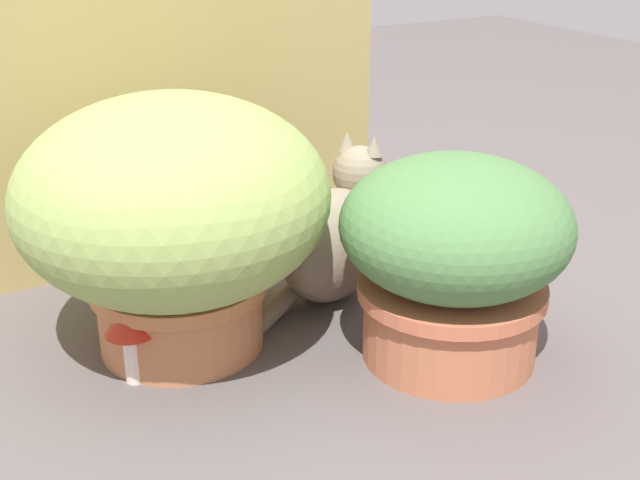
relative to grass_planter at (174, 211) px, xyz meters
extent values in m
plane|color=#585050|center=(0.11, -0.14, -0.25)|extent=(6.00, 6.00, 0.00)
cube|color=tan|center=(0.07, 0.38, 0.23)|extent=(1.08, 0.03, 0.97)
cylinder|color=#B67148|center=(0.00, 0.00, -0.19)|extent=(0.29, 0.29, 0.13)
cylinder|color=#BB7244|center=(0.00, 0.00, -0.13)|extent=(0.31, 0.31, 0.02)
ellipsoid|color=#8CA654|center=(0.00, 0.00, 0.02)|extent=(0.53, 0.53, 0.34)
cylinder|color=#BB6C48|center=(0.39, -0.26, -0.18)|extent=(0.30, 0.30, 0.14)
cylinder|color=#C26847|center=(0.39, -0.26, -0.13)|extent=(0.32, 0.32, 0.02)
ellipsoid|color=#4B7842|center=(0.39, -0.26, -0.01)|extent=(0.38, 0.38, 0.23)
ellipsoid|color=gray|center=(0.33, 0.04, -0.14)|extent=(0.31, 0.28, 0.22)
ellipsoid|color=#C1A696|center=(0.41, 0.09, -0.16)|extent=(0.11, 0.12, 0.11)
sphere|color=gray|center=(0.42, 0.09, -0.03)|extent=(0.15, 0.15, 0.11)
cone|color=gray|center=(0.41, 0.12, 0.03)|extent=(0.05, 0.05, 0.04)
cone|color=gray|center=(0.44, 0.07, 0.03)|extent=(0.05, 0.05, 0.04)
cylinder|color=gray|center=(0.20, 0.02, -0.23)|extent=(0.18, 0.12, 0.07)
cylinder|color=silver|center=(-0.11, -0.08, -0.21)|extent=(0.03, 0.03, 0.09)
cone|color=red|center=(-0.11, -0.08, -0.14)|extent=(0.09, 0.09, 0.05)
cylinder|color=beige|center=(0.00, -0.06, -0.21)|extent=(0.03, 0.03, 0.08)
cone|color=pink|center=(0.00, -0.06, -0.14)|extent=(0.10, 0.10, 0.05)
camera|label=1|loc=(-0.43, -1.28, 0.51)|focal=48.03mm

